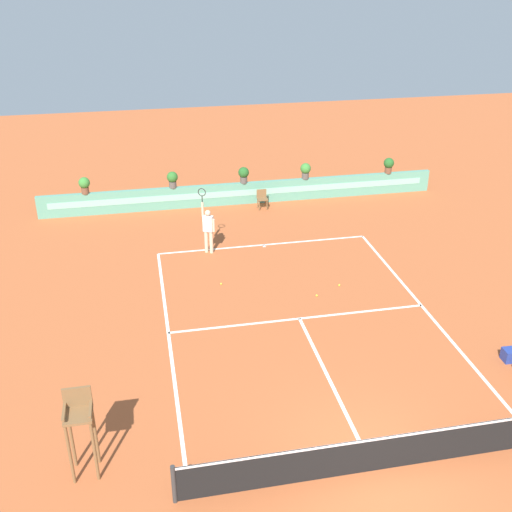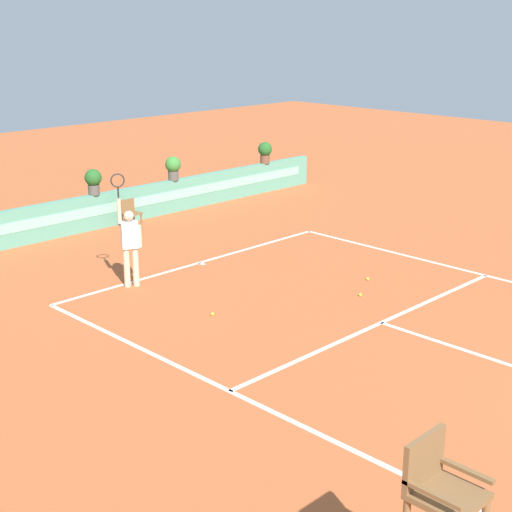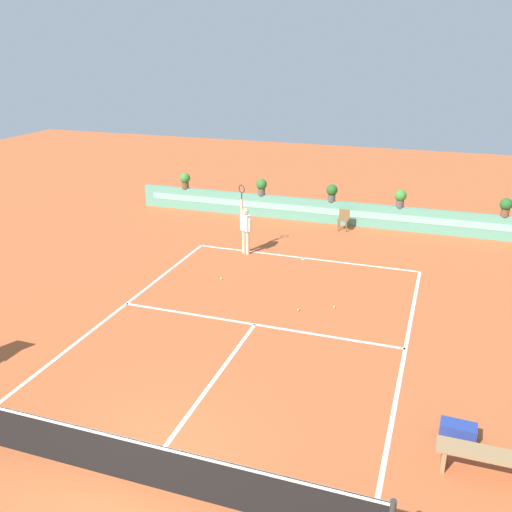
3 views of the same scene
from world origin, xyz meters
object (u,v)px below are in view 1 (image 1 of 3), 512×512
tennis_ball_mid_court (221,284)px  umpire_chair (80,423)px  potted_plant_far_right (389,164)px  tennis_player (208,227)px  potted_plant_far_left (84,184)px  potted_plant_centre (244,174)px  potted_plant_left (172,179)px  tennis_ball_near_baseline (339,285)px  tennis_ball_by_sideline (317,296)px  potted_plant_right (306,170)px  ball_kid_chair (262,198)px

tennis_ball_mid_court → umpire_chair: bearing=-118.1°
tennis_ball_mid_court → potted_plant_far_right: (9.04, 7.34, 1.38)m
tennis_player → potted_plant_far_left: bearing=134.9°
potted_plant_far_right → potted_plant_far_left: bearing=180.0°
potted_plant_centre → potted_plant_far_left: bearing=180.0°
potted_plant_far_left → potted_plant_left: 3.75m
tennis_ball_near_baseline → tennis_ball_mid_court: bearing=167.4°
tennis_ball_by_sideline → potted_plant_far_left: (-7.82, 8.77, 1.38)m
tennis_ball_near_baseline → umpire_chair: bearing=-139.8°
tennis_player → potted_plant_far_right: tennis_player is taller
umpire_chair → tennis_ball_mid_court: 8.92m
potted_plant_right → potted_plant_left: 6.05m
tennis_ball_by_sideline → potted_plant_far_right: size_ratio=0.09×
umpire_chair → potted_plant_far_left: size_ratio=2.96×
tennis_player → potted_plant_centre: 5.23m
ball_kid_chair → tennis_player: (-2.92, -3.99, 0.57)m
tennis_ball_mid_court → potted_plant_far_right: potted_plant_far_right is taller
potted_plant_left → tennis_ball_by_sideline: bearing=-65.1°
tennis_ball_near_baseline → tennis_ball_mid_court: same height
tennis_ball_by_sideline → potted_plant_far_left: 11.83m
umpire_chair → tennis_ball_mid_court: umpire_chair is taller
umpire_chair → potted_plant_centre: size_ratio=2.96×
tennis_ball_near_baseline → potted_plant_far_right: (5.05, 8.23, 1.38)m
tennis_ball_by_sideline → potted_plant_left: potted_plant_left is taller
tennis_ball_by_sideline → potted_plant_far_left: size_ratio=0.09×
potted_plant_centre → ball_kid_chair: bearing=-46.4°
tennis_ball_near_baseline → potted_plant_far_right: potted_plant_far_right is taller
tennis_ball_mid_court → potted_plant_far_left: 8.88m
potted_plant_left → tennis_ball_near_baseline: bearing=-58.6°
tennis_ball_by_sideline → potted_plant_centre: 8.92m
potted_plant_centre → potted_plant_right: bearing=0.0°
potted_plant_left → umpire_chair: bearing=-101.6°
potted_plant_far_left → potted_plant_centre: bearing=0.0°
tennis_ball_mid_court → potted_plant_left: potted_plant_left is taller
umpire_chair → tennis_ball_near_baseline: (8.15, 6.89, -1.31)m
tennis_ball_by_sideline → potted_plant_far_left: bearing=131.7°
tennis_ball_by_sideline → tennis_ball_near_baseline: bearing=28.8°
tennis_ball_mid_court → ball_kid_chair: bearing=66.8°
tennis_ball_near_baseline → potted_plant_far_right: 9.76m
umpire_chair → tennis_ball_near_baseline: 10.75m
ball_kid_chair → potted_plant_far_right: (6.21, 0.73, 0.93)m
ball_kid_chair → tennis_ball_by_sideline: size_ratio=12.50×
tennis_player → tennis_ball_by_sideline: size_ratio=38.01×
tennis_player → tennis_ball_by_sideline: (3.11, -4.04, -1.02)m
umpire_chair → potted_plant_centre: (6.29, 15.13, 0.07)m
ball_kid_chair → tennis_ball_by_sideline: (0.19, -8.03, -0.44)m
ball_kid_chair → tennis_ball_near_baseline: ball_kid_chair is taller
tennis_player → potted_plant_far_left: tennis_player is taller
potted_plant_far_left → potted_plant_far_right: 13.83m
tennis_ball_mid_court → potted_plant_right: bearing=55.7°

